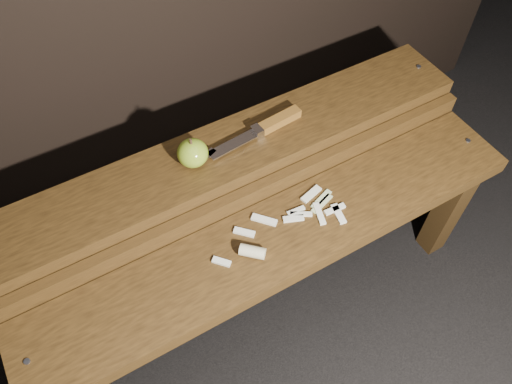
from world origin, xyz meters
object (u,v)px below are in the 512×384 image
bench_front_tier (282,253)px  knife (268,126)px  bench_rear_tier (234,171)px  apple (193,153)px

bench_front_tier → knife: bearing=67.4°
bench_rear_tier → knife: size_ratio=4.37×
bench_rear_tier → apple: size_ratio=15.96×
bench_rear_tier → knife: 0.14m
bench_front_tier → bench_rear_tier: size_ratio=1.00×
bench_rear_tier → apple: 0.15m
apple → knife: apple is taller
knife → apple: bearing=-178.8°
bench_front_tier → apple: (-0.10, 0.23, 0.18)m
apple → knife: bearing=1.2°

